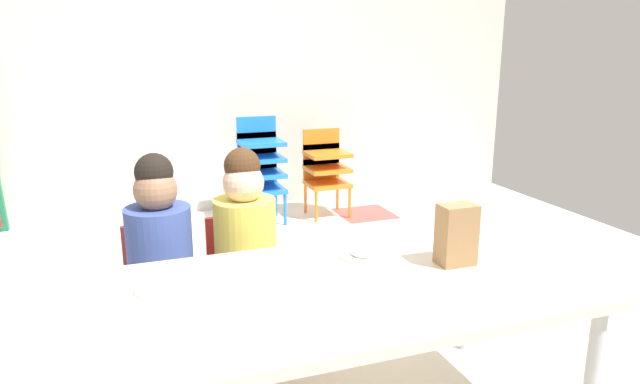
{
  "coord_description": "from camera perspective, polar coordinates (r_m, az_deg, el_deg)",
  "views": [
    {
      "loc": [
        -0.5,
        -2.22,
        1.33
      ],
      "look_at": [
        0.17,
        -0.38,
        0.82
      ],
      "focal_mm": 31.9,
      "sensor_mm": 36.0,
      "label": 1
    }
  ],
  "objects": [
    {
      "name": "kid_chair_blue_stack",
      "position": [
        4.34,
        -6.01,
        2.9
      ],
      "size": [
        0.32,
        0.3,
        0.8
      ],
      "color": "blue",
      "rests_on": "ground_plane"
    },
    {
      "name": "paper_bag_brown",
      "position": [
        2.07,
        13.53,
        -4.17
      ],
      "size": [
        0.13,
        0.09,
        0.22
      ],
      "primitive_type": "cube",
      "color": "#9E754C",
      "rests_on": "craft_table"
    },
    {
      "name": "paper_plate_near_edge",
      "position": [
        2.12,
        4.38,
        -6.37
      ],
      "size": [
        0.18,
        0.18,
        0.01
      ],
      "primitive_type": "cylinder",
      "color": "white",
      "rests_on": "craft_table"
    },
    {
      "name": "paper_plate_center_table",
      "position": [
        1.91,
        -15.48,
        -9.31
      ],
      "size": [
        0.18,
        0.18,
        0.01
      ],
      "primitive_type": "cylinder",
      "color": "white",
      "rests_on": "craft_table"
    },
    {
      "name": "donut_powdered_on_plate",
      "position": [
        2.12,
        4.39,
        -5.92
      ],
      "size": [
        0.1,
        0.1,
        0.03
      ],
      "primitive_type": "torus",
      "color": "white",
      "rests_on": "craft_table"
    },
    {
      "name": "seated_child_middle_seat",
      "position": [
        2.42,
        -7.56,
        -4.25
      ],
      "size": [
        0.32,
        0.31,
        0.92
      ],
      "color": "red",
      "rests_on": "ground_plane"
    },
    {
      "name": "seated_child_near_camera",
      "position": [
        2.38,
        -15.81,
        -5.05
      ],
      "size": [
        0.32,
        0.32,
        0.92
      ],
      "color": "red",
      "rests_on": "ground_plane"
    },
    {
      "name": "craft_table",
      "position": [
        1.89,
        0.77,
        -10.67
      ],
      "size": [
        1.74,
        0.83,
        0.57
      ],
      "color": "beige",
      "rests_on": "ground_plane"
    },
    {
      "name": "kid_chair_orange_stack",
      "position": [
        4.51,
        0.55,
        2.62
      ],
      "size": [
        0.32,
        0.3,
        0.68
      ],
      "color": "orange",
      "rests_on": "ground_plane"
    },
    {
      "name": "ground_plane",
      "position": [
        2.65,
        -6.43,
        -15.93
      ],
      "size": [
        5.92,
        4.77,
        0.02
      ],
      "color": "silver"
    },
    {
      "name": "back_wall",
      "position": [
        4.64,
        -14.18,
        14.29
      ],
      "size": [
        5.92,
        0.1,
        2.68
      ],
      "primitive_type": "cube",
      "color": "beige",
      "rests_on": "ground_plane"
    }
  ]
}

